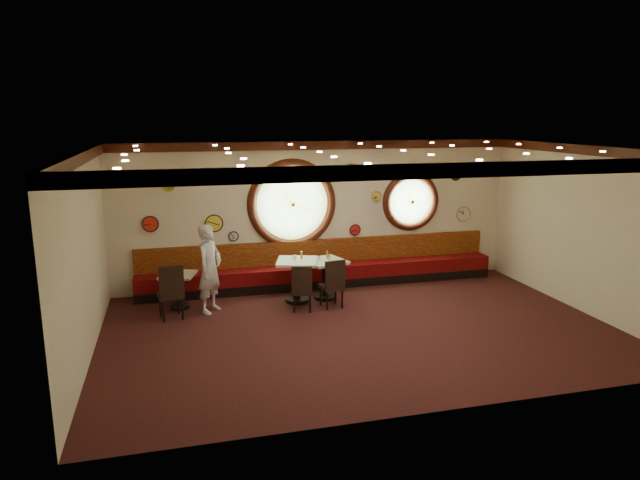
% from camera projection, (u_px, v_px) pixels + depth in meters
% --- Properties ---
extents(floor, '(9.00, 6.00, 0.00)m').
position_uv_depth(floor, '(360.00, 329.00, 10.19)').
color(floor, black).
rests_on(floor, ground).
extents(ceiling, '(9.00, 6.00, 0.02)m').
position_uv_depth(ceiling, '(363.00, 149.00, 9.50)').
color(ceiling, '#B08631').
rests_on(ceiling, wall_back).
extents(wall_back, '(9.00, 0.02, 3.20)m').
position_uv_depth(wall_back, '(318.00, 214.00, 12.68)').
color(wall_back, '#ECE1C5').
rests_on(wall_back, floor).
extents(wall_front, '(9.00, 0.02, 3.20)m').
position_uv_depth(wall_front, '(440.00, 294.00, 7.01)').
color(wall_front, '#ECE1C5').
rests_on(wall_front, floor).
extents(wall_left, '(0.02, 6.00, 3.20)m').
position_uv_depth(wall_left, '(83.00, 258.00, 8.74)').
color(wall_left, '#ECE1C5').
rests_on(wall_left, floor).
extents(wall_right, '(0.02, 6.00, 3.20)m').
position_uv_depth(wall_right, '(583.00, 229.00, 10.96)').
color(wall_right, '#ECE1C5').
rests_on(wall_right, floor).
extents(molding_back, '(9.00, 0.10, 0.18)m').
position_uv_depth(molding_back, '(319.00, 145.00, 12.31)').
color(molding_back, '#3A140A').
rests_on(molding_back, wall_back).
extents(molding_front, '(9.00, 0.10, 0.18)m').
position_uv_depth(molding_front, '(444.00, 171.00, 6.74)').
color(molding_front, '#3A140A').
rests_on(molding_front, wall_back).
extents(molding_left, '(0.10, 6.00, 0.18)m').
position_uv_depth(molding_left, '(78.00, 159.00, 8.43)').
color(molding_left, '#3A140A').
rests_on(molding_left, wall_back).
extents(molding_right, '(0.10, 6.00, 0.18)m').
position_uv_depth(molding_right, '(589.00, 150.00, 10.62)').
color(molding_right, '#3A140A').
rests_on(molding_right, wall_back).
extents(banquette_base, '(8.00, 0.55, 0.20)m').
position_uv_depth(banquette_base, '(321.00, 282.00, 12.74)').
color(banquette_base, black).
rests_on(banquette_base, floor).
extents(banquette_seat, '(8.00, 0.55, 0.30)m').
position_uv_depth(banquette_seat, '(321.00, 271.00, 12.69)').
color(banquette_seat, '#57070A').
rests_on(banquette_seat, banquette_base).
extents(banquette_back, '(8.00, 0.10, 0.55)m').
position_uv_depth(banquette_back, '(319.00, 251.00, 12.81)').
color(banquette_back, '#600C07').
rests_on(banquette_back, wall_back).
extents(porthole_left_glass, '(1.66, 0.02, 1.66)m').
position_uv_depth(porthole_left_glass, '(292.00, 204.00, 12.48)').
color(porthole_left_glass, '#8FCA79').
rests_on(porthole_left_glass, wall_back).
extents(porthole_left_frame, '(1.98, 0.18, 1.98)m').
position_uv_depth(porthole_left_frame, '(292.00, 204.00, 12.46)').
color(porthole_left_frame, '#3A140A').
rests_on(porthole_left_frame, wall_back).
extents(porthole_left_ring, '(1.61, 0.03, 1.61)m').
position_uv_depth(porthole_left_ring, '(292.00, 204.00, 12.43)').
color(porthole_left_ring, gold).
rests_on(porthole_left_ring, wall_back).
extents(porthole_right_glass, '(1.10, 0.02, 1.10)m').
position_uv_depth(porthole_right_glass, '(410.00, 201.00, 13.18)').
color(porthole_right_glass, '#8FCA79').
rests_on(porthole_right_glass, wall_back).
extents(porthole_right_frame, '(1.38, 0.18, 1.38)m').
position_uv_depth(porthole_right_frame, '(411.00, 201.00, 13.16)').
color(porthole_right_frame, '#3A140A').
rests_on(porthole_right_frame, wall_back).
extents(porthole_right_ring, '(1.09, 0.03, 1.09)m').
position_uv_depth(porthole_right_ring, '(411.00, 202.00, 13.14)').
color(porthole_right_ring, gold).
rests_on(porthole_right_ring, wall_back).
extents(wall_clock_0, '(0.20, 0.03, 0.20)m').
position_uv_depth(wall_clock_0, '(233.00, 236.00, 12.26)').
color(wall_clock_0, silver).
rests_on(wall_clock_0, wall_back).
extents(wall_clock_1, '(0.24, 0.03, 0.24)m').
position_uv_depth(wall_clock_1, '(227.00, 178.00, 11.97)').
color(wall_clock_1, black).
rests_on(wall_clock_1, wall_back).
extents(wall_clock_2, '(0.22, 0.03, 0.22)m').
position_uv_depth(wall_clock_2, '(376.00, 196.00, 12.90)').
color(wall_clock_2, gold).
rests_on(wall_clock_2, wall_back).
extents(wall_clock_3, '(0.36, 0.03, 0.36)m').
position_uv_depth(wall_clock_3, '(214.00, 223.00, 12.10)').
color(wall_clock_3, yellow).
rests_on(wall_clock_3, wall_back).
extents(wall_clock_4, '(0.24, 0.03, 0.24)m').
position_uv_depth(wall_clock_4, '(355.00, 230.00, 12.94)').
color(wall_clock_4, red).
rests_on(wall_clock_4, wall_back).
extents(wall_clock_5, '(0.26, 0.03, 0.26)m').
position_uv_depth(wall_clock_5, '(168.00, 185.00, 11.70)').
color(wall_clock_5, '#6BB123').
rests_on(wall_clock_5, wall_back).
extents(wall_clock_6, '(0.34, 0.03, 0.34)m').
position_uv_depth(wall_clock_6, '(463.00, 214.00, 13.55)').
color(wall_clock_6, silver).
rests_on(wall_clock_6, wall_back).
extents(wall_clock_7, '(0.32, 0.03, 0.32)m').
position_uv_depth(wall_clock_7, '(150.00, 224.00, 11.77)').
color(wall_clock_7, red).
rests_on(wall_clock_7, wall_back).
extents(wall_clock_8, '(0.28, 0.03, 0.28)m').
position_uv_depth(wall_clock_8, '(456.00, 174.00, 13.29)').
color(wall_clock_8, black).
rests_on(wall_clock_8, wall_back).
extents(wall_clock_9, '(0.30, 0.03, 0.30)m').
position_uv_depth(wall_clock_9, '(351.00, 170.00, 12.63)').
color(wall_clock_9, '#8AB438').
rests_on(wall_clock_9, wall_back).
extents(table_a, '(0.79, 0.79, 0.70)m').
position_uv_depth(table_a, '(178.00, 286.00, 11.24)').
color(table_a, black).
rests_on(table_a, floor).
extents(table_b, '(0.99, 0.99, 0.88)m').
position_uv_depth(table_b, '(297.00, 275.00, 11.61)').
color(table_b, black).
rests_on(table_b, floor).
extents(table_c, '(0.93, 0.93, 0.83)m').
position_uv_depth(table_c, '(325.00, 274.00, 11.81)').
color(table_c, black).
rests_on(table_c, floor).
extents(chair_a, '(0.52, 0.52, 0.66)m').
position_uv_depth(chair_a, '(171.00, 288.00, 10.56)').
color(chair_a, black).
rests_on(chair_a, floor).
extents(chair_b, '(0.47, 0.47, 0.58)m').
position_uv_depth(chair_b, '(302.00, 285.00, 11.00)').
color(chair_b, black).
rests_on(chair_b, floor).
extents(chair_c, '(0.47, 0.47, 0.62)m').
position_uv_depth(chair_c, '(333.00, 281.00, 11.19)').
color(chair_c, black).
rests_on(chair_c, floor).
extents(condiment_a_salt, '(0.03, 0.03, 0.10)m').
position_uv_depth(condiment_a_salt, '(172.00, 271.00, 11.18)').
color(condiment_a_salt, silver).
rests_on(condiment_a_salt, table_a).
extents(condiment_b_salt, '(0.03, 0.03, 0.09)m').
position_uv_depth(condiment_b_salt, '(293.00, 258.00, 11.56)').
color(condiment_b_salt, silver).
rests_on(condiment_b_salt, table_b).
extents(condiment_c_salt, '(0.04, 0.04, 0.10)m').
position_uv_depth(condiment_c_salt, '(319.00, 258.00, 11.73)').
color(condiment_c_salt, silver).
rests_on(condiment_c_salt, table_c).
extents(condiment_a_pepper, '(0.03, 0.03, 0.09)m').
position_uv_depth(condiment_a_pepper, '(177.00, 273.00, 11.10)').
color(condiment_a_pepper, silver).
rests_on(condiment_a_pepper, table_a).
extents(condiment_b_pepper, '(0.04, 0.04, 0.10)m').
position_uv_depth(condiment_b_pepper, '(295.00, 257.00, 11.54)').
color(condiment_b_pepper, '#BBBCC0').
rests_on(condiment_b_pepper, table_b).
extents(condiment_c_pepper, '(0.04, 0.04, 0.11)m').
position_uv_depth(condiment_c_pepper, '(330.00, 258.00, 11.67)').
color(condiment_c_pepper, '#BBBBC0').
rests_on(condiment_c_pepper, table_c).
extents(condiment_a_bottle, '(0.05, 0.05, 0.17)m').
position_uv_depth(condiment_a_bottle, '(182.00, 269.00, 11.24)').
color(condiment_a_bottle, orange).
rests_on(condiment_a_bottle, table_a).
extents(condiment_b_bottle, '(0.05, 0.05, 0.15)m').
position_uv_depth(condiment_b_bottle, '(301.00, 255.00, 11.63)').
color(condiment_b_bottle, '#C4862E').
rests_on(condiment_b_bottle, table_b).
extents(condiment_c_bottle, '(0.05, 0.05, 0.17)m').
position_uv_depth(condiment_c_bottle, '(328.00, 255.00, 11.86)').
color(condiment_c_bottle, gold).
rests_on(condiment_c_bottle, table_c).
extents(waiter, '(0.70, 0.75, 1.72)m').
position_uv_depth(waiter, '(210.00, 269.00, 10.95)').
color(waiter, white).
rests_on(waiter, floor).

